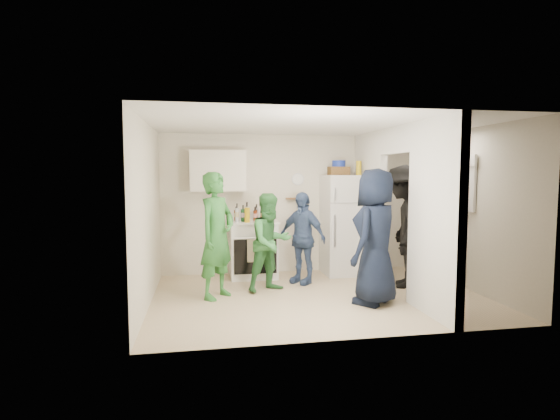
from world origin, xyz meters
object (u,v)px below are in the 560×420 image
object	(u,v)px
blue_bowl	(339,164)
person_denim	(302,238)
person_green_left	(217,235)
person_nook	(404,226)
wicker_basket	(339,171)
yellow_cup_stack_top	(359,168)
person_green_center	(271,242)
stove	(253,249)
person_navy	(376,237)
fridge	(344,225)

from	to	relation	value
blue_bowl	person_denim	size ratio (longest dim) A/B	0.16
person_green_left	person_nook	xyz separation A→B (m)	(2.94, 0.13, 0.06)
wicker_basket	yellow_cup_stack_top	size ratio (longest dim) A/B	1.40
wicker_basket	person_green_center	world-z (taller)	wicker_basket
stove	person_nook	world-z (taller)	person_nook
person_nook	person_denim	bearing A→B (deg)	-85.45
person_green_left	person_nook	bearing A→B (deg)	-48.17
person_green_center	person_denim	world-z (taller)	person_green_center
stove	wicker_basket	bearing A→B (deg)	0.74
stove	wicker_basket	world-z (taller)	wicker_basket
wicker_basket	person_green_left	bearing A→B (deg)	-151.44
stove	person_navy	size ratio (longest dim) A/B	0.53
stove	person_navy	xyz separation A→B (m)	(1.49, -1.85, 0.45)
fridge	person_denim	distance (m)	1.05
person_nook	blue_bowl	bearing A→B (deg)	-122.72
fridge	person_green_left	xyz separation A→B (m)	(-2.30, -1.15, 0.03)
fridge	blue_bowl	bearing A→B (deg)	153.43
person_nook	person_green_center	bearing A→B (deg)	-70.47
stove	blue_bowl	size ratio (longest dim) A/B	4.10
wicker_basket	person_nook	distance (m)	1.57
blue_bowl	person_navy	xyz separation A→B (m)	(-0.05, -1.87, -1.04)
stove	fridge	world-z (taller)	fridge
blue_bowl	yellow_cup_stack_top	xyz separation A→B (m)	(0.32, -0.15, -0.08)
fridge	person_green_center	distance (m)	1.74
person_green_left	fridge	bearing A→B (deg)	-24.09
person_navy	blue_bowl	bearing A→B (deg)	-135.23
fridge	person_green_center	size ratio (longest dim) A/B	1.18
person_green_left	person_nook	distance (m)	2.95
wicker_basket	stove	bearing A→B (deg)	-179.26
wicker_basket	person_green_center	bearing A→B (deg)	-145.04
person_green_center	stove	bearing A→B (deg)	74.43
person_denim	person_navy	distance (m)	1.50
person_denim	person_navy	world-z (taller)	person_navy
fridge	person_nook	distance (m)	1.21
stove	person_green_left	xyz separation A→B (m)	(-0.66, -1.18, 0.42)
person_green_center	person_nook	xyz separation A→B (m)	(2.12, -0.11, 0.22)
yellow_cup_stack_top	stove	bearing A→B (deg)	176.01
yellow_cup_stack_top	person_green_center	size ratio (longest dim) A/B	0.17
fridge	person_green_left	distance (m)	2.57
yellow_cup_stack_top	person_nook	size ratio (longest dim) A/B	0.13
fridge	person_green_left	bearing A→B (deg)	-153.48
person_green_center	person_navy	xyz separation A→B (m)	(1.32, -0.90, 0.18)
person_green_left	person_denim	xyz separation A→B (m)	(1.40, 0.62, -0.16)
fridge	person_green_center	world-z (taller)	fridge
wicker_basket	person_green_left	xyz separation A→B (m)	(-2.20, -1.20, -0.94)
fridge	person_denim	world-z (taller)	fridge
stove	person_nook	xyz separation A→B (m)	(2.29, -1.05, 0.48)
stove	person_nook	bearing A→B (deg)	-24.67
yellow_cup_stack_top	person_green_center	xyz separation A→B (m)	(-1.70, -0.81, -1.15)
blue_bowl	person_denim	world-z (taller)	blue_bowl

